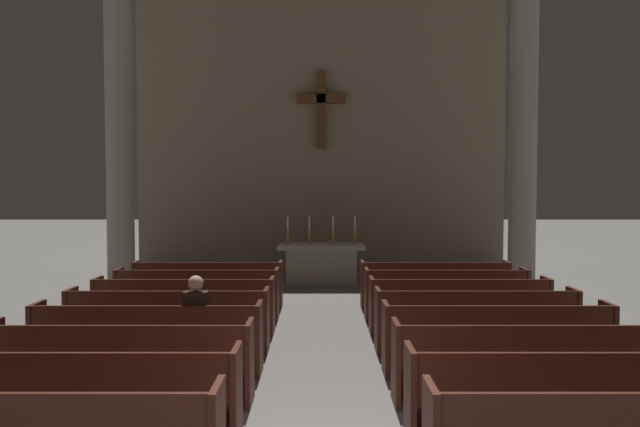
% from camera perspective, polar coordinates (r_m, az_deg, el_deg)
% --- Properties ---
extents(pew_left_row_2, '(3.00, 0.50, 0.95)m').
position_cam_1_polar(pew_left_row_2, '(6.63, -20.95, -15.33)').
color(pew_left_row_2, '#4C2319').
rests_on(pew_left_row_2, ground).
extents(pew_left_row_3, '(3.00, 0.50, 0.95)m').
position_cam_1_polar(pew_left_row_3, '(7.64, -17.90, -12.87)').
color(pew_left_row_3, '#4C2319').
rests_on(pew_left_row_3, ground).
extents(pew_left_row_4, '(3.00, 0.50, 0.95)m').
position_cam_1_polar(pew_left_row_4, '(8.68, -15.60, -10.96)').
color(pew_left_row_4, '#4C2319').
rests_on(pew_left_row_4, ground).
extents(pew_left_row_5, '(3.00, 0.50, 0.95)m').
position_cam_1_polar(pew_left_row_5, '(9.73, -13.82, -9.45)').
color(pew_left_row_5, '#4C2319').
rests_on(pew_left_row_5, ground).
extents(pew_left_row_6, '(3.00, 0.50, 0.95)m').
position_cam_1_polar(pew_left_row_6, '(10.80, -12.40, -8.23)').
color(pew_left_row_6, '#4C2319').
rests_on(pew_left_row_6, ground).
extents(pew_left_row_7, '(3.00, 0.50, 0.95)m').
position_cam_1_polar(pew_left_row_7, '(11.87, -11.25, -7.23)').
color(pew_left_row_7, '#4C2319').
rests_on(pew_left_row_7, ground).
extents(pew_left_row_8, '(3.00, 0.50, 0.95)m').
position_cam_1_polar(pew_left_row_8, '(12.96, -10.29, -6.40)').
color(pew_left_row_8, '#4C2319').
rests_on(pew_left_row_8, ground).
extents(pew_right_row_2, '(3.00, 0.50, 0.95)m').
position_cam_1_polar(pew_right_row_2, '(6.65, 21.23, -15.27)').
color(pew_right_row_2, '#4C2319').
rests_on(pew_right_row_2, ground).
extents(pew_right_row_3, '(3.00, 0.50, 0.95)m').
position_cam_1_polar(pew_right_row_3, '(7.66, 18.11, -12.83)').
color(pew_right_row_3, '#4C2319').
rests_on(pew_right_row_3, ground).
extents(pew_right_row_4, '(3.00, 0.50, 0.95)m').
position_cam_1_polar(pew_right_row_4, '(8.69, 15.76, -10.94)').
color(pew_right_row_4, '#4C2319').
rests_on(pew_right_row_4, ground).
extents(pew_right_row_5, '(3.00, 0.50, 0.95)m').
position_cam_1_polar(pew_right_row_5, '(9.75, 13.94, -9.43)').
color(pew_right_row_5, '#4C2319').
rests_on(pew_right_row_5, ground).
extents(pew_right_row_6, '(3.00, 0.50, 0.95)m').
position_cam_1_polar(pew_right_row_6, '(10.81, 12.48, -8.22)').
color(pew_right_row_6, '#4C2319').
rests_on(pew_right_row_6, ground).
extents(pew_right_row_7, '(3.00, 0.50, 0.95)m').
position_cam_1_polar(pew_right_row_7, '(11.89, 11.30, -7.22)').
color(pew_right_row_7, '#4C2319').
rests_on(pew_right_row_7, ground).
extents(pew_right_row_8, '(3.00, 0.50, 0.95)m').
position_cam_1_polar(pew_right_row_8, '(12.97, 10.32, -6.39)').
color(pew_right_row_8, '#4C2319').
rests_on(pew_right_row_8, ground).
extents(column_left_second, '(0.95, 0.95, 7.66)m').
position_cam_1_polar(column_left_second, '(15.50, -18.00, 7.09)').
color(column_left_second, '#ADA89E').
rests_on(column_left_second, ground).
extents(column_right_second, '(0.95, 0.95, 7.66)m').
position_cam_1_polar(column_right_second, '(15.52, 17.97, 7.09)').
color(column_right_second, '#ADA89E').
rests_on(column_right_second, ground).
extents(altar, '(2.20, 0.90, 1.01)m').
position_cam_1_polar(altar, '(15.84, -0.01, -4.50)').
color(altar, '#A8A399').
rests_on(altar, ground).
extents(candlestick_outer_left, '(0.16, 0.16, 0.69)m').
position_cam_1_polar(candlestick_outer_left, '(15.79, -3.10, -1.99)').
color(candlestick_outer_left, '#B79338').
rests_on(candlestick_outer_left, altar).
extents(candlestick_inner_left, '(0.16, 0.16, 0.69)m').
position_cam_1_polar(candlestick_inner_left, '(15.77, -1.10, -1.99)').
color(candlestick_inner_left, '#B79338').
rests_on(candlestick_inner_left, altar).
extents(candlestick_inner_right, '(0.16, 0.16, 0.69)m').
position_cam_1_polar(candlestick_inner_right, '(15.77, 1.08, -1.99)').
color(candlestick_inner_right, '#B79338').
rests_on(candlestick_inner_right, altar).
extents(candlestick_outer_right, '(0.16, 0.16, 0.69)m').
position_cam_1_polar(candlestick_outer_right, '(15.79, 3.08, -1.99)').
color(candlestick_outer_right, '#B79338').
rests_on(candlestick_outer_right, altar).
extents(apse_with_cross, '(10.52, 0.51, 8.39)m').
position_cam_1_polar(apse_with_cross, '(18.09, -0.03, 8.02)').
color(apse_with_cross, gray).
rests_on(apse_with_cross, ground).
extents(lone_worshipper, '(0.32, 0.43, 1.32)m').
position_cam_1_polar(lone_worshipper, '(8.52, -11.28, -9.68)').
color(lone_worshipper, '#26262B').
rests_on(lone_worshipper, ground).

